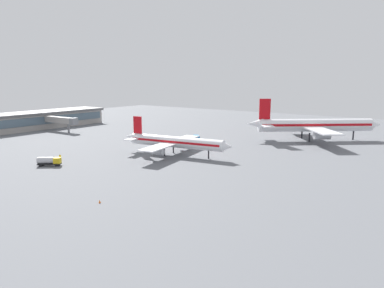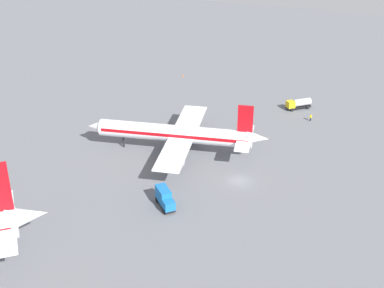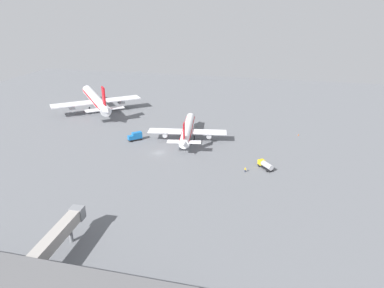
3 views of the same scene
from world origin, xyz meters
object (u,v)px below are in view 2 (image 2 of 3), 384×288
(ground_crew_worker, at_px, (311,118))
(catering_truck, at_px, (165,198))
(airplane_at_gate, at_px, (177,134))
(safety_cone_near_gate, at_px, (183,75))
(fuel_truck, at_px, (299,103))

(ground_crew_worker, bearing_deg, catering_truck, 113.98)
(catering_truck, bearing_deg, ground_crew_worker, 115.39)
(airplane_at_gate, bearing_deg, ground_crew_worker, -142.62)
(airplane_at_gate, height_order, catering_truck, airplane_at_gate)
(ground_crew_worker, distance_m, safety_cone_near_gate, 43.23)
(fuel_truck, height_order, ground_crew_worker, fuel_truck)
(fuel_truck, bearing_deg, safety_cone_near_gate, -57.80)
(airplane_at_gate, xyz_separation_m, fuel_truck, (31.70, -19.87, -2.89))
(ground_crew_worker, xyz_separation_m, safety_cone_near_gate, (17.82, 39.39, -0.55))
(catering_truck, distance_m, ground_crew_worker, 48.98)
(airplane_at_gate, xyz_separation_m, catering_truck, (-19.95, -5.62, -2.58))
(catering_truck, xyz_separation_m, ground_crew_worker, (45.41, -18.32, -0.85))
(fuel_truck, relative_size, ground_crew_worker, 3.63)
(safety_cone_near_gate, bearing_deg, fuel_truck, -108.16)
(ground_crew_worker, relative_size, safety_cone_near_gate, 2.78)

